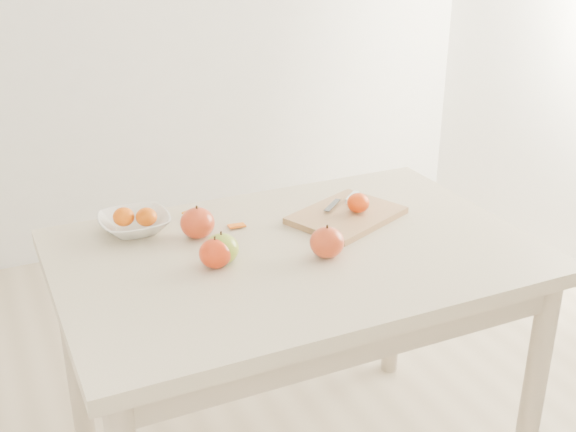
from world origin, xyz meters
name	(u,v)px	position (x,y,z in m)	size (l,w,h in m)	color
table	(296,282)	(0.00, 0.00, 0.65)	(1.20, 0.80, 0.75)	beige
cutting_board	(347,215)	(0.21, 0.11, 0.76)	(0.29, 0.22, 0.02)	tan
board_tangerine	(358,203)	(0.24, 0.10, 0.80)	(0.06, 0.06, 0.05)	#CD3B07
fruit_bowl	(134,223)	(-0.35, 0.27, 0.77)	(0.19, 0.19, 0.05)	white
bowl_tangerine_near	(124,217)	(-0.37, 0.28, 0.79)	(0.06, 0.06, 0.05)	#DF5507
bowl_tangerine_far	(146,217)	(-0.32, 0.26, 0.79)	(0.06, 0.06, 0.05)	#D04E07
orange_peel_a	(195,215)	(-0.17, 0.31, 0.75)	(0.06, 0.04, 0.00)	orange
orange_peel_b	(237,226)	(-0.09, 0.19, 0.75)	(0.04, 0.04, 0.00)	orange
paring_knife	(349,199)	(0.26, 0.18, 0.78)	(0.16, 0.10, 0.01)	white
apple_green	(222,249)	(-0.20, 0.00, 0.79)	(0.08, 0.08, 0.08)	olive
apple_red_b	(215,253)	(-0.22, -0.01, 0.79)	(0.08, 0.08, 0.07)	#8A0F01
apple_red_a	(197,223)	(-0.21, 0.17, 0.79)	(0.09, 0.09, 0.08)	#8F020A
apple_red_e	(327,242)	(0.05, -0.07, 0.79)	(0.09, 0.09, 0.08)	maroon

